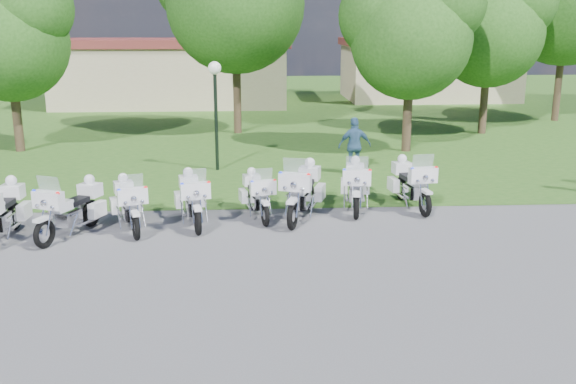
{
  "coord_description": "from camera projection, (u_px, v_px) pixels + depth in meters",
  "views": [
    {
      "loc": [
        -1.1,
        -13.98,
        4.9
      ],
      "look_at": [
        -0.23,
        1.2,
        0.95
      ],
      "focal_mm": 40.0,
      "sensor_mm": 36.0,
      "label": 1
    }
  ],
  "objects": [
    {
      "name": "tree_3",
      "position": [
        489.0,
        23.0,
        28.87
      ],
      "size": [
        5.7,
        4.86,
        7.6
      ],
      "color": "#38281C",
      "rests_on": "ground"
    },
    {
      "name": "ground",
      "position": [
        301.0,
        245.0,
        14.8
      ],
      "size": [
        100.0,
        100.0,
        0.0
      ],
      "primitive_type": "plane",
      "color": "#58595E",
      "rests_on": "ground"
    },
    {
      "name": "motorcycle_2",
      "position": [
        129.0,
        204.0,
        15.83
      ],
      "size": [
        1.22,
        2.2,
        1.54
      ],
      "rotation": [
        0.0,
        0.0,
        3.47
      ],
      "color": "black",
      "rests_on": "ground"
    },
    {
      "name": "building_east",
      "position": [
        427.0,
        68.0,
        43.88
      ],
      "size": [
        11.44,
        7.28,
        4.1
      ],
      "color": "tan",
      "rests_on": "ground"
    },
    {
      "name": "motorcycle_6",
      "position": [
        356.0,
        185.0,
        17.55
      ],
      "size": [
        0.99,
        2.42,
        1.63
      ],
      "rotation": [
        0.0,
        0.0,
        3.01
      ],
      "color": "black",
      "rests_on": "ground"
    },
    {
      "name": "tree_0",
      "position": [
        7.0,
        31.0,
        24.68
      ],
      "size": [
        5.33,
        4.55,
        7.11
      ],
      "color": "#38281C",
      "rests_on": "ground"
    },
    {
      "name": "motorcycle_5",
      "position": [
        303.0,
        190.0,
        16.72
      ],
      "size": [
        1.36,
        2.54,
        1.76
      ],
      "rotation": [
        0.0,
        0.0,
        2.83
      ],
      "color": "black",
      "rests_on": "ground"
    },
    {
      "name": "building_west",
      "position": [
        174.0,
        71.0,
        41.01
      ],
      "size": [
        14.56,
        8.32,
        4.1
      ],
      "color": "tan",
      "rests_on": "ground"
    },
    {
      "name": "lamp_post",
      "position": [
        215.0,
        88.0,
        21.75
      ],
      "size": [
        0.44,
        0.44,
        3.74
      ],
      "color": "black",
      "rests_on": "ground"
    },
    {
      "name": "motorcycle_0",
      "position": [
        1.0,
        211.0,
        15.02
      ],
      "size": [
        0.83,
        2.49,
        1.67
      ],
      "rotation": [
        0.0,
        0.0,
        3.12
      ],
      "color": "black",
      "rests_on": "ground"
    },
    {
      "name": "motorcycle_1",
      "position": [
        72.0,
        208.0,
        15.34
      ],
      "size": [
        1.37,
        2.28,
        1.62
      ],
      "rotation": [
        0.0,
        0.0,
        2.75
      ],
      "color": "black",
      "rests_on": "ground"
    },
    {
      "name": "grass_lawn",
      "position": [
        268.0,
        105.0,
        40.89
      ],
      "size": [
        100.0,
        48.0,
        0.01
      ],
      "primitive_type": "cube",
      "color": "#2B5B1C",
      "rests_on": "ground"
    },
    {
      "name": "motorcycle_3",
      "position": [
        192.0,
        198.0,
        16.25
      ],
      "size": [
        1.08,
        2.34,
        1.59
      ],
      "rotation": [
        0.0,
        0.0,
        3.35
      ],
      "color": "black",
      "rests_on": "ground"
    },
    {
      "name": "motorcycle_4",
      "position": [
        257.0,
        194.0,
        16.86
      ],
      "size": [
        0.99,
        2.13,
        1.45
      ],
      "rotation": [
        0.0,
        0.0,
        3.35
      ],
      "color": "black",
      "rests_on": "ground"
    },
    {
      "name": "motorcycle_7",
      "position": [
        411.0,
        183.0,
        17.75
      ],
      "size": [
        1.0,
        2.43,
        1.64
      ],
      "rotation": [
        0.0,
        0.0,
        3.28
      ],
      "color": "black",
      "rests_on": "ground"
    },
    {
      "name": "bystander_c",
      "position": [
        355.0,
        146.0,
        21.66
      ],
      "size": [
        1.17,
        0.6,
        1.92
      ],
      "primitive_type": "imported",
      "rotation": [
        0.0,
        0.0,
        3.26
      ],
      "color": "#3A628C",
      "rests_on": "ground"
    },
    {
      "name": "tree_2",
      "position": [
        410.0,
        27.0,
        24.68
      ],
      "size": [
        5.51,
        4.7,
        7.35
      ],
      "color": "#38281C",
      "rests_on": "ground"
    }
  ]
}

